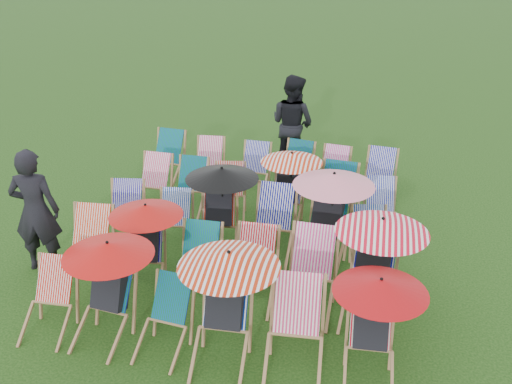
% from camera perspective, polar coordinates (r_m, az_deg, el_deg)
% --- Properties ---
extents(ground, '(100.00, 100.00, 0.00)m').
position_cam_1_polar(ground, '(8.77, -1.35, -6.29)').
color(ground, black).
rests_on(ground, ground).
extents(deckchair_0, '(0.59, 0.81, 0.86)m').
position_cam_1_polar(deckchair_0, '(7.52, -20.10, -10.18)').
color(deckchair_0, '#966E46').
rests_on(deckchair_0, ground).
extents(deckchair_1, '(1.07, 1.13, 1.27)m').
position_cam_1_polar(deckchair_1, '(7.08, -14.86, -9.43)').
color(deckchair_1, '#966E46').
rests_on(deckchair_1, ground).
extents(deckchair_2, '(0.65, 0.84, 0.84)m').
position_cam_1_polar(deckchair_2, '(6.88, -9.22, -12.53)').
color(deckchair_2, '#966E46').
rests_on(deckchair_2, ground).
extents(deckchair_3, '(1.15, 1.20, 1.36)m').
position_cam_1_polar(deckchair_3, '(6.52, -3.23, -11.32)').
color(deckchair_3, '#966E46').
rests_on(deckchair_3, ground).
extents(deckchair_4, '(0.72, 0.97, 1.01)m').
position_cam_1_polar(deckchair_4, '(6.50, 3.91, -13.87)').
color(deckchair_4, '#966E46').
rests_on(deckchair_4, ground).
extents(deckchair_5, '(1.03, 1.08, 1.22)m').
position_cam_1_polar(deckchair_5, '(6.45, 11.62, -13.21)').
color(deckchair_5, '#966E46').
rests_on(deckchair_5, ground).
extents(deckchair_6, '(0.70, 0.94, 0.98)m').
position_cam_1_polar(deckchair_6, '(8.34, -16.67, -5.40)').
color(deckchair_6, '#966E46').
rests_on(deckchair_6, ground).
extents(deckchair_7, '(1.00, 1.08, 1.19)m').
position_cam_1_polar(deckchair_7, '(7.95, -11.12, -5.19)').
color(deckchair_7, '#966E46').
rests_on(deckchair_7, ground).
extents(deckchair_8, '(0.62, 0.86, 0.93)m').
position_cam_1_polar(deckchair_8, '(7.72, -6.04, -7.26)').
color(deckchair_8, '#966E46').
rests_on(deckchair_8, ground).
extents(deckchair_9, '(0.63, 0.87, 0.94)m').
position_cam_1_polar(deckchair_9, '(7.57, -0.31, -7.73)').
color(deckchair_9, '#966E46').
rests_on(deckchair_9, ground).
extents(deckchair_10, '(0.72, 0.97, 1.02)m').
position_cam_1_polar(deckchair_10, '(7.42, 5.38, -8.25)').
color(deckchair_10, '#966E46').
rests_on(deckchair_10, ground).
extents(deckchair_11, '(1.15, 1.22, 1.37)m').
position_cam_1_polar(deckchair_11, '(7.29, 11.65, -7.45)').
color(deckchair_11, '#966E46').
rests_on(deckchair_11, ground).
extents(deckchair_12, '(0.70, 0.90, 0.89)m').
position_cam_1_polar(deckchair_12, '(9.21, -13.06, -2.18)').
color(deckchair_12, '#966E46').
rests_on(deckchair_12, ground).
extents(deckchair_13, '(0.66, 0.85, 0.86)m').
position_cam_1_polar(deckchair_13, '(8.84, -8.27, -3.11)').
color(deckchair_13, '#966E46').
rests_on(deckchair_13, ground).
extents(deckchair_14, '(1.10, 1.20, 1.31)m').
position_cam_1_polar(deckchair_14, '(8.64, -3.69, -1.62)').
color(deckchair_14, '#966E46').
rests_on(deckchair_14, ground).
extents(deckchair_15, '(0.71, 0.96, 1.02)m').
position_cam_1_polar(deckchair_15, '(8.52, 1.57, -3.37)').
color(deckchair_15, '#966E46').
rests_on(deckchair_15, ground).
extents(deckchair_16, '(1.18, 1.25, 1.40)m').
position_cam_1_polar(deckchair_16, '(8.31, 7.09, -2.56)').
color(deckchair_16, '#966E46').
rests_on(deckchair_16, ground).
extents(deckchair_17, '(0.72, 0.89, 0.86)m').
position_cam_1_polar(deckchair_17, '(8.39, 11.43, -5.03)').
color(deckchair_17, '#966E46').
rests_on(deckchair_17, ground).
extents(deckchair_18, '(0.65, 0.88, 0.92)m').
position_cam_1_polar(deckchair_18, '(10.11, -10.47, 0.73)').
color(deckchair_18, '#966E46').
rests_on(deckchair_18, ground).
extents(deckchair_19, '(0.60, 0.83, 0.89)m').
position_cam_1_polar(deckchair_19, '(9.93, -6.77, 0.43)').
color(deckchair_19, '#966E46').
rests_on(deckchair_19, ground).
extents(deckchair_20, '(0.70, 0.88, 0.86)m').
position_cam_1_polar(deckchair_20, '(9.72, -2.67, -0.08)').
color(deckchair_20, '#966E46').
rests_on(deckchair_20, ground).
extents(deckchair_21, '(1.02, 1.07, 1.21)m').
position_cam_1_polar(deckchair_21, '(9.44, 3.16, 0.51)').
color(deckchair_21, '#966E46').
rests_on(deckchair_21, ground).
extents(deckchair_22, '(0.79, 1.01, 1.01)m').
position_cam_1_polar(deckchair_22, '(9.41, 7.81, -0.69)').
color(deckchair_22, '#966E46').
rests_on(deckchair_22, ground).
extents(deckchair_23, '(0.63, 0.83, 0.84)m').
position_cam_1_polar(deckchair_23, '(9.41, 12.38, -1.65)').
color(deckchair_23, '#966E46').
rests_on(deckchair_23, ground).
extents(deckchair_24, '(0.73, 0.95, 0.97)m').
position_cam_1_polar(deckchair_24, '(11.06, -9.19, 3.20)').
color(deckchair_24, '#966E46').
rests_on(deckchair_24, ground).
extents(deckchair_25, '(0.65, 0.86, 0.89)m').
position_cam_1_polar(deckchair_25, '(10.85, -4.83, 2.75)').
color(deckchair_25, '#966E46').
rests_on(deckchair_25, ground).
extents(deckchair_26, '(0.60, 0.82, 0.87)m').
position_cam_1_polar(deckchair_26, '(10.62, -0.28, 2.26)').
color(deckchair_26, '#966E46').
rests_on(deckchair_26, ground).
extents(deckchair_27, '(0.76, 0.94, 0.91)m').
position_cam_1_polar(deckchair_27, '(10.59, 3.81, 2.26)').
color(deckchair_27, '#966E46').
rests_on(deckchair_27, ground).
extents(deckchair_28, '(0.68, 0.87, 0.87)m').
position_cam_1_polar(deckchair_28, '(10.52, 7.64, 1.79)').
color(deckchair_28, '#966E46').
rests_on(deckchair_28, ground).
extents(deckchair_29, '(0.70, 0.90, 0.90)m').
position_cam_1_polar(deckchair_29, '(10.46, 12.14, 1.40)').
color(deckchair_29, '#966E46').
rests_on(deckchair_29, ground).
extents(person_left, '(0.75, 0.57, 1.86)m').
position_cam_1_polar(person_left, '(8.60, -21.18, -1.77)').
color(person_left, black).
rests_on(person_left, ground).
extents(person_rear, '(1.20, 1.12, 1.96)m').
position_cam_1_polar(person_rear, '(11.42, 3.66, 6.84)').
color(person_rear, black).
rests_on(person_rear, ground).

